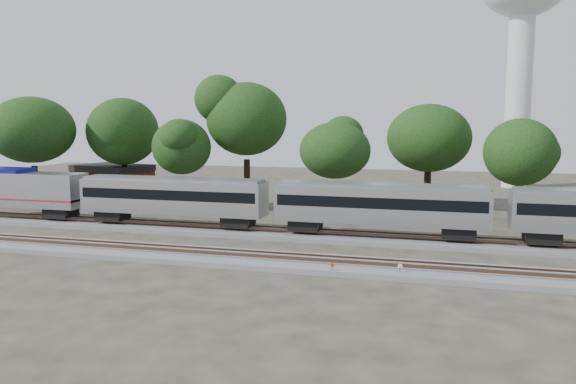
# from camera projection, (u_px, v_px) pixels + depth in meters

# --- Properties ---
(ground) EXTENTS (160.00, 160.00, 0.00)m
(ground) POSITION_uv_depth(u_px,v_px,m) (293.00, 252.00, 45.97)
(ground) COLOR #383328
(ground) RESTS_ON ground
(track_far) EXTENTS (160.00, 5.00, 0.73)m
(track_far) POSITION_uv_depth(u_px,v_px,m) (310.00, 235.00, 51.69)
(track_far) COLOR slate
(track_far) RESTS_ON ground
(track_near) EXTENTS (160.00, 5.00, 0.73)m
(track_near) POSITION_uv_depth(u_px,v_px,m) (280.00, 261.00, 42.12)
(track_near) COLOR slate
(track_near) RESTS_ON ground
(train) EXTENTS (117.08, 3.35, 4.94)m
(train) POSITION_uv_depth(u_px,v_px,m) (502.00, 208.00, 46.96)
(train) COLOR #B4B7BC
(train) RESTS_ON ground
(switch_stand_red) EXTENTS (0.28, 0.15, 0.95)m
(switch_stand_red) POSITION_uv_depth(u_px,v_px,m) (332.00, 268.00, 38.71)
(switch_stand_red) COLOR #512D19
(switch_stand_red) RESTS_ON ground
(switch_stand_white) EXTENTS (0.31, 0.12, 1.00)m
(switch_stand_white) POSITION_uv_depth(u_px,v_px,m) (400.00, 269.00, 38.28)
(switch_stand_white) COLOR #512D19
(switch_stand_white) RESTS_ON ground
(switch_lever) EXTENTS (0.53, 0.36, 0.30)m
(switch_lever) POSITION_uv_depth(u_px,v_px,m) (341.00, 270.00, 39.74)
(switch_lever) COLOR #512D19
(switch_lever) RESTS_ON ground
(water_tower) EXTENTS (13.73, 13.73, 38.00)m
(water_tower) POSITION_uv_depth(u_px,v_px,m) (523.00, 6.00, 86.42)
(water_tower) COLOR silver
(water_tower) RESTS_ON ground
(brick_building) EXTENTS (11.06, 9.03, 4.63)m
(brick_building) POSITION_uv_depth(u_px,v_px,m) (113.00, 181.00, 77.48)
(brick_building) COLOR maroon
(brick_building) RESTS_ON ground
(tree_0) EXTENTS (9.69, 9.69, 13.66)m
(tree_0) POSITION_uv_depth(u_px,v_px,m) (32.00, 130.00, 68.47)
(tree_0) COLOR black
(tree_0) RESTS_ON ground
(tree_1) EXTENTS (9.39, 9.39, 13.24)m
(tree_1) POSITION_uv_depth(u_px,v_px,m) (123.00, 132.00, 73.58)
(tree_1) COLOR black
(tree_1) RESTS_ON ground
(tree_2) EXTENTS (7.71, 7.71, 10.87)m
(tree_2) POSITION_uv_depth(u_px,v_px,m) (182.00, 147.00, 65.88)
(tree_2) COLOR black
(tree_2) RESTS_ON ground
(tree_3) EXTENTS (11.02, 11.02, 15.54)m
(tree_3) POSITION_uv_depth(u_px,v_px,m) (246.00, 119.00, 69.53)
(tree_3) COLOR black
(tree_3) RESTS_ON ground
(tree_4) EXTENTS (7.58, 7.58, 10.68)m
(tree_4) POSITION_uv_depth(u_px,v_px,m) (335.00, 151.00, 60.61)
(tree_4) COLOR black
(tree_4) RESTS_ON ground
(tree_5) EXTENTS (8.72, 8.72, 12.30)m
(tree_5) POSITION_uv_depth(u_px,v_px,m) (429.00, 138.00, 67.26)
(tree_5) COLOR black
(tree_5) RESTS_ON ground
(tree_6) EXTENTS (7.58, 7.58, 10.69)m
(tree_6) POSITION_uv_depth(u_px,v_px,m) (520.00, 152.00, 57.48)
(tree_6) COLOR black
(tree_6) RESTS_ON ground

